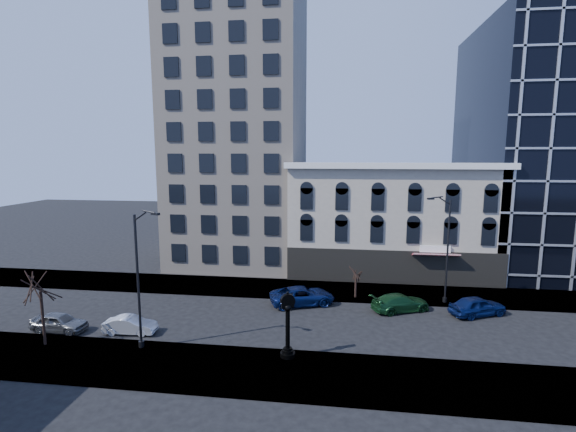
# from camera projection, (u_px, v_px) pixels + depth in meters

# --- Properties ---
(ground) EXTENTS (160.00, 160.00, 0.00)m
(ground) POSITION_uv_depth(u_px,v_px,m) (257.00, 320.00, 33.88)
(ground) COLOR black
(ground) RESTS_ON ground
(sidewalk_far) EXTENTS (160.00, 6.00, 0.12)m
(sidewalk_far) POSITION_uv_depth(u_px,v_px,m) (274.00, 288.00, 41.72)
(sidewalk_far) COLOR gray
(sidewalk_far) RESTS_ON ground
(sidewalk_near) EXTENTS (160.00, 6.00, 0.12)m
(sidewalk_near) POSITION_uv_depth(u_px,v_px,m) (231.00, 369.00, 26.03)
(sidewalk_near) COLOR gray
(sidewalk_near) RESTS_ON ground
(cream_tower) EXTENTS (15.90, 15.40, 42.50)m
(cream_tower) POSITION_uv_depth(u_px,v_px,m) (238.00, 104.00, 50.33)
(cream_tower) COLOR beige
(cream_tower) RESTS_ON ground
(victorian_row) EXTENTS (22.60, 11.19, 12.50)m
(victorian_row) POSITION_uv_depth(u_px,v_px,m) (390.00, 220.00, 46.99)
(victorian_row) COLOR #B6A996
(victorian_row) RESTS_ON ground
(glass_office) EXTENTS (20.00, 20.15, 28.00)m
(glass_office) POSITION_uv_depth(u_px,v_px,m) (565.00, 148.00, 48.08)
(glass_office) COLOR black
(glass_office) RESTS_ON ground
(street_clock) EXTENTS (1.01, 1.01, 4.47)m
(street_clock) POSITION_uv_depth(u_px,v_px,m) (288.00, 327.00, 27.25)
(street_clock) COLOR black
(street_clock) RESTS_ON sidewalk_near
(street_lamp_near) EXTENTS (2.44, 1.11, 9.84)m
(street_lamp_near) POSITION_uv_depth(u_px,v_px,m) (144.00, 243.00, 27.46)
(street_lamp_near) COLOR black
(street_lamp_near) RESTS_ON sidewalk_near
(street_lamp_far) EXTENTS (2.45, 1.07, 9.81)m
(street_lamp_far) POSITION_uv_depth(u_px,v_px,m) (442.00, 221.00, 36.40)
(street_lamp_far) COLOR black
(street_lamp_far) RESTS_ON sidewalk_far
(bare_tree_near) EXTENTS (3.66, 3.66, 6.27)m
(bare_tree_near) POSITION_uv_depth(u_px,v_px,m) (39.00, 279.00, 28.57)
(bare_tree_near) COLOR black
(bare_tree_near) RESTS_ON sidewalk_near
(bare_tree_far) EXTENTS (1.94, 1.94, 3.33)m
(bare_tree_far) POSITION_uv_depth(u_px,v_px,m) (356.00, 271.00, 38.58)
(bare_tree_far) COLOR black
(bare_tree_far) RESTS_ON sidewalk_far
(car_near_a) EXTENTS (4.25, 1.82, 1.43)m
(car_near_a) POSITION_uv_depth(u_px,v_px,m) (59.00, 322.00, 31.62)
(car_near_a) COLOR #595B60
(car_near_a) RESTS_ON ground
(car_near_b) EXTENTS (3.98, 1.57, 1.29)m
(car_near_b) POSITION_uv_depth(u_px,v_px,m) (130.00, 325.00, 31.29)
(car_near_b) COLOR silver
(car_near_b) RESTS_ON ground
(car_far_a) EXTENTS (6.34, 4.53, 1.60)m
(car_far_a) POSITION_uv_depth(u_px,v_px,m) (302.00, 296.00, 37.23)
(car_far_a) COLOR #0C194C
(car_far_a) RESTS_ON ground
(car_far_b) EXTENTS (5.48, 3.95, 1.47)m
(car_far_b) POSITION_uv_depth(u_px,v_px,m) (400.00, 303.00, 35.74)
(car_far_b) COLOR #143F1E
(car_far_b) RESTS_ON ground
(car_far_c) EXTENTS (5.15, 3.71, 1.63)m
(car_far_c) POSITION_uv_depth(u_px,v_px,m) (477.00, 306.00, 34.73)
(car_far_c) COLOR #0C194C
(car_far_c) RESTS_ON ground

